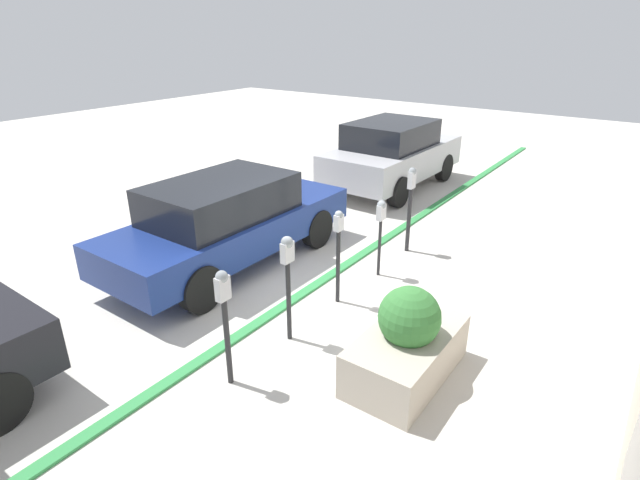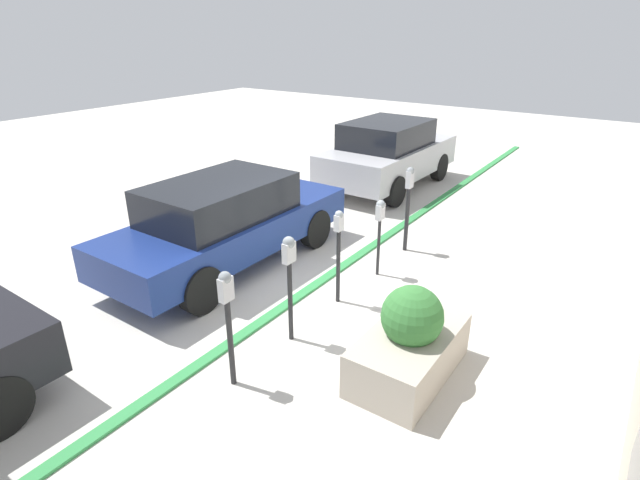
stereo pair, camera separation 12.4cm
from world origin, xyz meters
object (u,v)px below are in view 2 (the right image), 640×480
at_px(planter_box, 410,343).
at_px(parked_car_middle, 226,221).
at_px(parking_meter_farthest, 408,198).
at_px(parking_meter_second, 289,268).
at_px(parked_car_rear, 388,153).
at_px(parking_meter_nearest, 228,310).
at_px(parking_meter_middle, 339,242).
at_px(parking_meter_fourth, 380,220).

height_order(planter_box, parked_car_middle, parked_car_middle).
bearing_deg(parking_meter_farthest, parked_car_middle, 135.41).
distance_m(parking_meter_second, parked_car_rear, 7.21).
bearing_deg(parking_meter_farthest, parked_car_rear, 32.63).
xyz_separation_m(parking_meter_nearest, parked_car_rear, (7.98, 2.17, -0.12)).
bearing_deg(parked_car_rear, parking_meter_farthest, -146.40).
relative_size(parking_meter_farthest, parked_car_rear, 0.37).
height_order(parking_meter_middle, planter_box, parking_meter_middle).
bearing_deg(parked_car_rear, parked_car_middle, 179.69).
distance_m(parking_meter_second, parking_meter_fourth, 2.33).
bearing_deg(parking_meter_second, parked_car_middle, 62.68).
bearing_deg(parking_meter_nearest, parking_meter_second, -0.16).
xyz_separation_m(parking_meter_farthest, parked_car_middle, (-2.32, 2.28, -0.20)).
bearing_deg(parking_meter_second, planter_box, -82.27).
xyz_separation_m(parking_meter_nearest, parking_meter_middle, (2.30, 0.02, -0.02)).
height_order(parking_meter_nearest, parking_meter_fourth, parking_meter_nearest).
xyz_separation_m(parking_meter_middle, parked_car_middle, (-0.01, 2.27, -0.16)).
xyz_separation_m(parking_meter_nearest, parking_meter_farthest, (4.61, 0.01, 0.02)).
relative_size(parking_meter_nearest, parking_meter_middle, 1.00).
bearing_deg(parked_car_middle, parking_meter_second, -116.93).
relative_size(parking_meter_second, parked_car_middle, 0.32).
xyz_separation_m(parking_meter_nearest, planter_box, (1.33, -1.62, -0.55)).
bearing_deg(parking_meter_fourth, planter_box, -143.32).
height_order(parking_meter_second, parking_meter_middle, parking_meter_second).
bearing_deg(planter_box, parked_car_rear, 29.63).
bearing_deg(parked_car_rear, parking_meter_fourth, -153.06).
height_order(parking_meter_nearest, parking_meter_middle, parking_meter_nearest).
distance_m(parking_meter_nearest, planter_box, 2.16).
xyz_separation_m(parking_meter_second, parked_car_middle, (1.19, 2.30, -0.25)).
xyz_separation_m(parking_meter_nearest, parking_meter_second, (1.11, -0.00, 0.07)).
distance_m(parking_meter_farthest, parked_car_rear, 4.00).
bearing_deg(parked_car_rear, parking_meter_nearest, -163.84).
bearing_deg(parking_meter_second, parking_meter_fourth, -1.06).
xyz_separation_m(parking_meter_fourth, parked_car_rear, (4.54, 2.21, -0.11)).
bearing_deg(parked_car_middle, parking_meter_farthest, -44.20).
distance_m(parking_meter_fourth, planter_box, 2.68).
relative_size(parking_meter_middle, planter_box, 0.88).
xyz_separation_m(parking_meter_second, parking_meter_middle, (1.19, 0.02, -0.09)).
xyz_separation_m(parking_meter_second, parking_meter_fourth, (2.33, -0.04, -0.08)).
distance_m(parking_meter_middle, parked_car_rear, 6.07).
relative_size(parking_meter_nearest, parking_meter_fourth, 1.11).
distance_m(parking_meter_second, parking_meter_farthest, 3.50).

